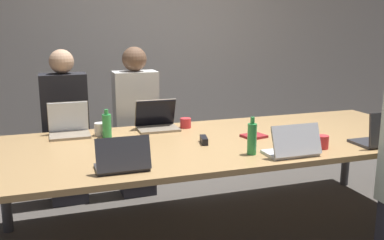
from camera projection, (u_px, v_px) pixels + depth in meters
name	position (u px, v px, depth m)	size (l,w,h in m)	color
ground_plane	(218.00, 228.00, 3.45)	(24.00, 24.00, 0.00)	#4C4742
curtain_wall	(153.00, 43.00, 5.11)	(12.00, 0.06, 2.80)	#BCB7B2
conference_table	(219.00, 146.00, 3.30)	(3.57, 1.36, 0.74)	tan
laptop_near_midright	(293.00, 146.00, 2.88)	(0.35, 0.22, 0.22)	silver
cup_near_midright	(323.00, 142.00, 3.05)	(0.09, 0.09, 0.10)	red
bottle_near_midright	(252.00, 138.00, 2.90)	(0.06, 0.06, 0.26)	green
laptop_near_right	(382.00, 136.00, 3.11)	(0.33, 0.26, 0.26)	#333338
laptop_far_midleft	(157.00, 121.00, 3.63)	(0.35, 0.26, 0.25)	gray
person_far_midleft	(136.00, 124.00, 4.04)	(0.40, 0.24, 1.42)	#2D2D38
cup_far_midleft	(186.00, 123.00, 3.68)	(0.09, 0.09, 0.08)	red
laptop_near_left	(123.00, 161.00, 2.58)	(0.33, 0.22, 0.22)	#333338
laptop_far_left	(69.00, 126.00, 3.43)	(0.32, 0.26, 0.26)	gray
person_far_left	(66.00, 130.00, 3.85)	(0.40, 0.24, 1.40)	#2D2D38
cup_far_left	(101.00, 129.00, 3.42)	(0.10, 0.10, 0.10)	white
bottle_far_left	(107.00, 125.00, 3.35)	(0.07, 0.07, 0.23)	green
stapler	(204.00, 140.00, 3.19)	(0.07, 0.16, 0.05)	black
notebook	(254.00, 136.00, 3.37)	(0.20, 0.19, 0.02)	maroon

